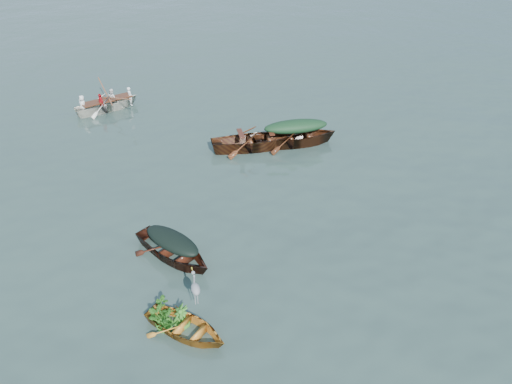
{
  "coord_description": "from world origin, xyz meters",
  "views": [
    {
      "loc": [
        -4.77,
        -11.04,
        9.16
      ],
      "look_at": [
        -0.57,
        2.26,
        0.5
      ],
      "focal_mm": 35.0,
      "sensor_mm": 36.0,
      "label": 1
    }
  ],
  "objects_px": {
    "open_wooden_boat": "(255,149)",
    "dark_covered_boat": "(174,258)",
    "green_tarp_boat": "(295,145)",
    "rowed_boat": "(108,110)",
    "heron": "(196,293)",
    "yellow_dinghy": "(186,333)"
  },
  "relations": [
    {
      "from": "green_tarp_boat",
      "to": "heron",
      "type": "distance_m",
      "value": 10.08
    },
    {
      "from": "dark_covered_boat",
      "to": "rowed_boat",
      "type": "height_order",
      "value": "rowed_boat"
    },
    {
      "from": "green_tarp_boat",
      "to": "heron",
      "type": "relative_size",
      "value": 5.2
    },
    {
      "from": "yellow_dinghy",
      "to": "rowed_boat",
      "type": "distance_m",
      "value": 14.75
    },
    {
      "from": "dark_covered_boat",
      "to": "heron",
      "type": "distance_m",
      "value": 2.63
    },
    {
      "from": "yellow_dinghy",
      "to": "rowed_boat",
      "type": "bearing_deg",
      "value": 51.22
    },
    {
      "from": "rowed_boat",
      "to": "green_tarp_boat",
      "type": "bearing_deg",
      "value": -150.48
    },
    {
      "from": "dark_covered_boat",
      "to": "open_wooden_boat",
      "type": "height_order",
      "value": "open_wooden_boat"
    },
    {
      "from": "green_tarp_boat",
      "to": "rowed_boat",
      "type": "height_order",
      "value": "green_tarp_boat"
    },
    {
      "from": "green_tarp_boat",
      "to": "open_wooden_boat",
      "type": "bearing_deg",
      "value": 90.0
    },
    {
      "from": "yellow_dinghy",
      "to": "green_tarp_boat",
      "type": "xyz_separation_m",
      "value": [
        6.15,
        8.63,
        0.0
      ]
    },
    {
      "from": "yellow_dinghy",
      "to": "open_wooden_boat",
      "type": "relative_size",
      "value": 0.55
    },
    {
      "from": "rowed_boat",
      "to": "open_wooden_boat",
      "type": "bearing_deg",
      "value": -157.35
    },
    {
      "from": "dark_covered_boat",
      "to": "heron",
      "type": "height_order",
      "value": "heron"
    },
    {
      "from": "open_wooden_boat",
      "to": "rowed_boat",
      "type": "xyz_separation_m",
      "value": [
        -5.44,
        5.94,
        0.0
      ]
    },
    {
      "from": "open_wooden_boat",
      "to": "dark_covered_boat",
      "type": "bearing_deg",
      "value": 149.9
    },
    {
      "from": "yellow_dinghy",
      "to": "green_tarp_boat",
      "type": "bearing_deg",
      "value": 12.06
    },
    {
      "from": "yellow_dinghy",
      "to": "rowed_boat",
      "type": "xyz_separation_m",
      "value": [
        -0.94,
        14.72,
        0.0
      ]
    },
    {
      "from": "open_wooden_boat",
      "to": "rowed_boat",
      "type": "height_order",
      "value": "open_wooden_boat"
    },
    {
      "from": "heron",
      "to": "rowed_boat",
      "type": "bearing_deg",
      "value": 52.81
    },
    {
      "from": "open_wooden_boat",
      "to": "heron",
      "type": "relative_size",
      "value": 5.38
    },
    {
      "from": "dark_covered_boat",
      "to": "rowed_boat",
      "type": "bearing_deg",
      "value": 63.17
    }
  ]
}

